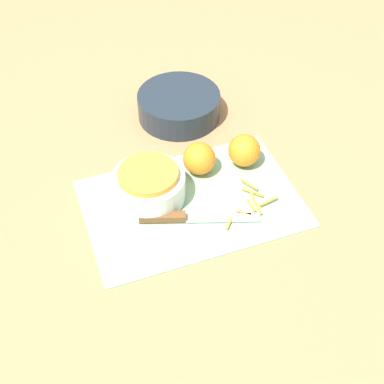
% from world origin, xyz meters
% --- Properties ---
extents(ground_plane, '(4.00, 4.00, 0.00)m').
position_xyz_m(ground_plane, '(0.00, 0.00, 0.00)').
color(ground_plane, '#9E754C').
extents(cutting_board, '(0.45, 0.30, 0.01)m').
position_xyz_m(cutting_board, '(0.00, 0.00, 0.00)').
color(cutting_board, '#84B793').
rests_on(cutting_board, ground_plane).
extents(bowl_speckled, '(0.15, 0.15, 0.07)m').
position_xyz_m(bowl_speckled, '(-0.08, 0.05, 0.04)').
color(bowl_speckled, silver).
rests_on(bowl_speckled, cutting_board).
extents(bowl_dark, '(0.20, 0.20, 0.06)m').
position_xyz_m(bowl_dark, '(0.07, 0.29, 0.03)').
color(bowl_dark, '#1E2833').
rests_on(bowl_dark, ground_plane).
extents(knife, '(0.24, 0.10, 0.02)m').
position_xyz_m(knife, '(-0.04, -0.04, 0.01)').
color(knife, brown).
rests_on(knife, cutting_board).
extents(orange_left, '(0.07, 0.07, 0.07)m').
position_xyz_m(orange_left, '(0.15, 0.08, 0.04)').
color(orange_left, orange).
rests_on(orange_left, cutting_board).
extents(orange_right, '(0.07, 0.07, 0.07)m').
position_xyz_m(orange_right, '(0.05, 0.09, 0.04)').
color(orange_right, orange).
rests_on(orange_right, cutting_board).
extents(peel_pile, '(0.14, 0.13, 0.01)m').
position_xyz_m(peel_pile, '(0.12, -0.05, 0.01)').
color(peel_pile, '#F69C36').
rests_on(peel_pile, cutting_board).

